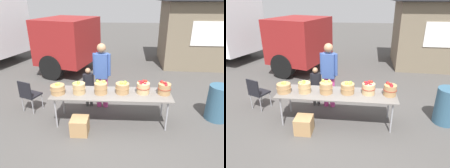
# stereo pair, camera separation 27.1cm
# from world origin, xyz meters

# --- Properties ---
(ground_plane) EXTENTS (40.00, 40.00, 0.00)m
(ground_plane) POSITION_xyz_m (0.00, 0.00, 0.00)
(ground_plane) COLOR #474442
(market_table) EXTENTS (2.70, 0.76, 0.75)m
(market_table) POSITION_xyz_m (0.00, 0.00, 0.71)
(market_table) COLOR slate
(market_table) RESTS_ON ground
(apple_basket_green_0) EXTENTS (0.33, 0.33, 0.25)m
(apple_basket_green_0) POSITION_xyz_m (-1.20, -0.08, 0.86)
(apple_basket_green_0) COLOR #A87F51
(apple_basket_green_0) RESTS_ON market_table
(apple_basket_green_1) EXTENTS (0.30, 0.30, 0.30)m
(apple_basket_green_1) POSITION_xyz_m (-0.73, -0.03, 0.88)
(apple_basket_green_1) COLOR tan
(apple_basket_green_1) RESTS_ON market_table
(apple_basket_green_2) EXTENTS (0.31, 0.31, 0.31)m
(apple_basket_green_2) POSITION_xyz_m (-0.24, -0.01, 0.88)
(apple_basket_green_2) COLOR #A87F51
(apple_basket_green_2) RESTS_ON market_table
(apple_basket_green_3) EXTENTS (0.32, 0.32, 0.28)m
(apple_basket_green_3) POSITION_xyz_m (0.25, 0.04, 0.88)
(apple_basket_green_3) COLOR #A87F51
(apple_basket_green_3) RESTS_ON market_table
(apple_basket_red_0) EXTENTS (0.31, 0.31, 0.30)m
(apple_basket_red_0) POSITION_xyz_m (0.72, 0.06, 0.89)
(apple_basket_red_0) COLOR tan
(apple_basket_red_0) RESTS_ON market_table
(apple_basket_red_1) EXTENTS (0.30, 0.30, 0.31)m
(apple_basket_red_1) POSITION_xyz_m (1.19, 0.03, 0.89)
(apple_basket_red_1) COLOR #A87F51
(apple_basket_red_1) RESTS_ON market_table
(vendor_adult) EXTENTS (0.46, 0.26, 1.73)m
(vendor_adult) POSITION_xyz_m (-0.28, 0.72, 1.02)
(vendor_adult) COLOR #CC3F8C
(vendor_adult) RESTS_ON ground
(child_customer) EXTENTS (0.28, 0.19, 1.09)m
(child_customer) POSITION_xyz_m (-0.64, 0.74, 0.64)
(child_customer) COLOR #3F3F3F
(child_customer) RESTS_ON ground
(food_kiosk) EXTENTS (3.60, 3.02, 2.74)m
(food_kiosk) POSITION_xyz_m (3.43, 4.87, 1.38)
(food_kiosk) COLOR #726651
(food_kiosk) RESTS_ON ground
(folding_chair) EXTENTS (0.52, 0.52, 0.86)m
(folding_chair) POSITION_xyz_m (-2.12, 0.37, 0.51)
(folding_chair) COLOR black
(folding_chair) RESTS_ON ground
(trash_barrel) EXTENTS (0.52, 0.52, 0.87)m
(trash_barrel) POSITION_xyz_m (2.55, 0.26, 0.43)
(trash_barrel) COLOR #335972
(trash_barrel) RESTS_ON ground
(produce_crate) EXTENTS (0.37, 0.37, 0.37)m
(produce_crate) POSITION_xyz_m (-0.66, -0.50, 0.19)
(produce_crate) COLOR #A87F51
(produce_crate) RESTS_ON ground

